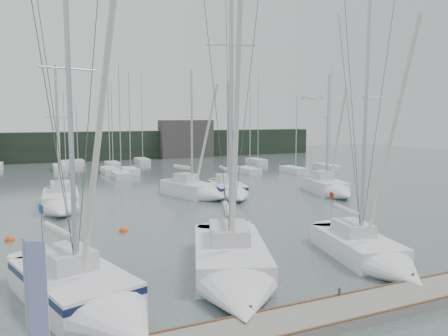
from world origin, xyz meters
The scene contains 18 objects.
ground centered at (0.00, 0.00, 0.00)m, with size 160.00×160.00×0.00m, color #4C5D58.
dock centered at (0.00, -5.00, 0.20)m, with size 24.00×2.00×0.40m, color slate.
far_treeline centered at (0.00, 62.00, 2.50)m, with size 90.00×4.00×5.00m, color black.
far_building_right centered at (18.00, 60.00, 3.50)m, with size 10.00×3.00×7.00m, color #403E3B.
mast_forest centered at (-1.95, 46.04, 0.49)m, with size 56.18×28.05×14.69m.
sailboat_near_left centered at (-7.18, -0.95, 0.66)m, with size 5.68×9.66×15.72m.
sailboat_near_center centered at (-0.96, -0.50, 0.61)m, with size 6.92×11.23×18.34m.
sailboat_near_right centered at (6.56, -1.16, 0.53)m, with size 4.52×9.05×14.37m.
sailboat_mid_b centered at (-6.88, 19.23, 0.62)m, with size 3.26×8.71×12.50m.
sailboat_mid_c centered at (5.27, 20.07, 0.64)m, with size 4.98×8.09×12.59m.
sailboat_mid_d centered at (8.04, 19.06, 0.60)m, with size 3.97×8.32×11.68m.
sailboat_mid_e centered at (17.51, 16.34, 0.61)m, with size 4.71×9.05×12.50m.
buoy_a centered at (-3.58, 10.92, 0.00)m, with size 0.58×0.58×0.58m, color #E14A14.
buoy_b centered at (4.53, 11.83, 0.00)m, with size 0.58×0.58×0.58m, color #E14A14.
buoy_c centered at (-10.36, 11.57, 0.00)m, with size 0.60×0.60×0.60m, color #E14A14.
dock_banner centered at (-9.13, -5.29, 2.74)m, with size 0.57×0.26×3.97m.
seagull centered at (2.11, -1.76, 8.29)m, with size 0.91×0.42×0.18m.
buoy_d centered at (4.19, 10.76, 0.00)m, with size 0.64×0.64×0.64m, color #E14A14.
Camera 1 is at (-9.08, -17.41, 7.46)m, focal length 35.00 mm.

